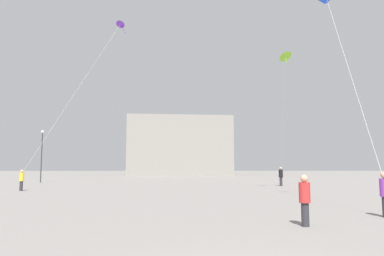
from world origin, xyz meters
TOP-DOWN VIEW (x-y plane):
  - person_in_black at (8.77, 29.82)m, footprint 0.40×0.40m
  - person_in_yellow at (-13.06, 23.68)m, footprint 0.35×0.35m
  - person_in_red at (2.80, 6.37)m, footprint 0.35×0.35m
  - kite_lime_diamond at (7.20, 22.38)m, footprint 2.27×8.17m
  - kite_violet_diamond at (-6.04, 23.70)m, footprint 7.72×0.84m
  - building_left_hall at (-1.00, 75.47)m, footprint 22.36×19.37m
  - lamppost_east at (-16.89, 38.22)m, footprint 0.36×0.36m

SIDE VIEW (x-z plane):
  - person_in_red at x=2.80m, z-range 0.08..1.68m
  - person_in_yellow at x=-13.06m, z-range 0.08..1.70m
  - person_in_black at x=8.77m, z-range 0.09..1.91m
  - lamppost_east at x=-16.89m, z-range 0.92..6.99m
  - building_left_hall at x=-1.00m, z-range 0.00..12.10m
  - kite_lime_diamond at x=7.20m, z-range 5.57..15.02m
  - kite_violet_diamond at x=-6.04m, z-range 6.74..19.01m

